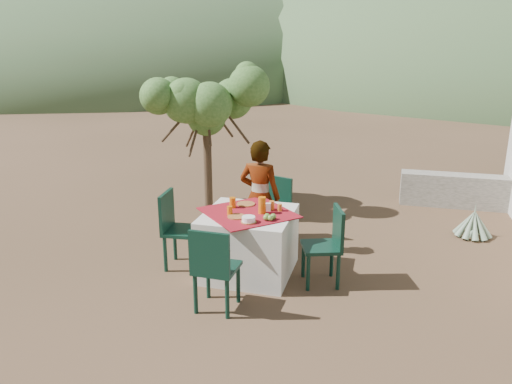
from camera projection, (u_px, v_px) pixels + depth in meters
ground at (206, 269)px, 6.09m from camera, size 160.00×160.00×0.00m
table at (248, 243)px, 5.91m from camera, size 1.30×1.30×0.76m
chair_far at (274, 206)px, 6.86m from camera, size 0.53×0.53×0.89m
chair_near at (214, 266)px, 4.99m from camera, size 0.43×0.43×0.91m
chair_left at (176, 226)px, 6.04m from camera, size 0.47×0.47×0.95m
chair_right at (328, 242)px, 5.61m from camera, size 0.53×0.53×0.90m
person at (260, 197)px, 6.43m from camera, size 0.57×0.40×1.49m
shrub_tree at (211, 110)px, 7.86m from camera, size 1.76×1.73×2.07m
agave at (473, 224)px, 7.07m from camera, size 0.52×0.53×0.56m
stone_wall at (482, 192)px, 8.27m from camera, size 2.60×0.35×0.55m
hill_near_left at (123, 79)px, 38.30m from camera, size 40.00×40.00×16.00m
hill_far_center at (337, 68)px, 55.20m from camera, size 60.00×60.00×24.00m
plate_far at (246, 204)px, 6.07m from camera, size 0.22×0.22×0.01m
plate_near at (237, 217)px, 5.63m from camera, size 0.21×0.21×0.01m
glass_far at (233, 203)px, 5.95m from camera, size 0.08×0.08×0.12m
glass_near at (230, 211)px, 5.70m from camera, size 0.06×0.06×0.10m
juice_pitcher at (262, 205)px, 5.74m from camera, size 0.09×0.09×0.19m
bowl_plate at (249, 222)px, 5.47m from camera, size 0.17×0.17×0.01m
white_bowl at (249, 219)px, 5.46m from camera, size 0.15×0.15×0.05m
jar_left at (280, 207)px, 5.83m from camera, size 0.05×0.05×0.08m
jar_right at (272, 205)px, 5.88m from camera, size 0.07×0.07×0.10m
napkin_holder at (268, 207)px, 5.83m from camera, size 0.08×0.05×0.09m
fruit_cluster at (269, 217)px, 5.54m from camera, size 0.14×0.13×0.07m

